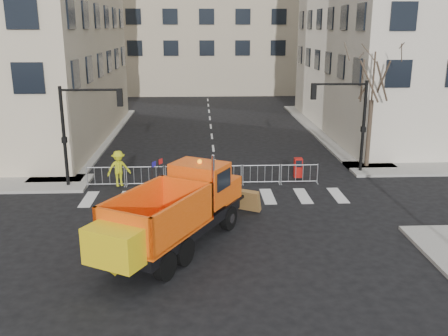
{
  "coord_description": "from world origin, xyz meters",
  "views": [
    {
      "loc": [
        -0.87,
        -18.32,
        8.33
      ],
      "look_at": [
        0.12,
        2.5,
        2.39
      ],
      "focal_mm": 40.0,
      "sensor_mm": 36.0,
      "label": 1
    }
  ],
  "objects_px": {
    "plow_truck": "(174,210)",
    "worker": "(119,168)",
    "cop_c": "(214,191)",
    "cop_a": "(214,196)",
    "newspaper_box": "(298,168)",
    "cop_b": "(221,184)"
  },
  "relations": [
    {
      "from": "cop_b",
      "to": "plow_truck",
      "type": "bearing_deg",
      "value": 89.13
    },
    {
      "from": "cop_c",
      "to": "worker",
      "type": "bearing_deg",
      "value": -68.87
    },
    {
      "from": "cop_a",
      "to": "cop_c",
      "type": "xyz_separation_m",
      "value": [
        0.01,
        0.74,
        0.01
      ]
    },
    {
      "from": "cop_c",
      "to": "worker",
      "type": "xyz_separation_m",
      "value": [
        -4.94,
        3.1,
        0.28
      ]
    },
    {
      "from": "cop_a",
      "to": "cop_b",
      "type": "bearing_deg",
      "value": -116.01
    },
    {
      "from": "cop_c",
      "to": "worker",
      "type": "height_order",
      "value": "worker"
    },
    {
      "from": "plow_truck",
      "to": "cop_b",
      "type": "distance_m",
      "value": 5.32
    },
    {
      "from": "cop_a",
      "to": "newspaper_box",
      "type": "distance_m",
      "value": 6.93
    },
    {
      "from": "cop_a",
      "to": "cop_b",
      "type": "xyz_separation_m",
      "value": [
        0.36,
        1.08,
        0.21
      ]
    },
    {
      "from": "plow_truck",
      "to": "cop_b",
      "type": "bearing_deg",
      "value": 7.22
    },
    {
      "from": "cop_b",
      "to": "worker",
      "type": "relative_size",
      "value": 1.08
    },
    {
      "from": "worker",
      "to": "cop_c",
      "type": "bearing_deg",
      "value": -54.78
    },
    {
      "from": "worker",
      "to": "newspaper_box",
      "type": "bearing_deg",
      "value": -16.12
    },
    {
      "from": "plow_truck",
      "to": "cop_b",
      "type": "xyz_separation_m",
      "value": [
        1.98,
        4.91,
        -0.56
      ]
    },
    {
      "from": "plow_truck",
      "to": "cop_c",
      "type": "relative_size",
      "value": 5.58
    },
    {
      "from": "worker",
      "to": "newspaper_box",
      "type": "height_order",
      "value": "worker"
    },
    {
      "from": "cop_a",
      "to": "cop_b",
      "type": "relative_size",
      "value": 0.8
    },
    {
      "from": "plow_truck",
      "to": "worker",
      "type": "height_order",
      "value": "plow_truck"
    },
    {
      "from": "cop_a",
      "to": "cop_b",
      "type": "height_order",
      "value": "cop_b"
    },
    {
      "from": "cop_a",
      "to": "cop_c",
      "type": "height_order",
      "value": "cop_c"
    },
    {
      "from": "plow_truck",
      "to": "cop_c",
      "type": "xyz_separation_m",
      "value": [
        1.63,
        4.57,
        -0.76
      ]
    },
    {
      "from": "newspaper_box",
      "to": "worker",
      "type": "bearing_deg",
      "value": -172.34
    }
  ]
}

